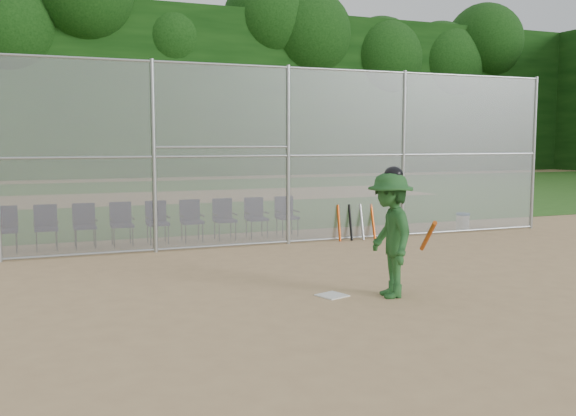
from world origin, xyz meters
name	(u,v)px	position (x,y,z in m)	size (l,w,h in m)	color
ground	(350,297)	(0.00, 0.00, 0.00)	(100.00, 100.00, 0.00)	tan
grass_strip	(148,198)	(0.00, 18.00, 0.01)	(100.00, 100.00, 0.00)	#2B5D1C
dirt_patch_far	(148,198)	(0.00, 18.00, 0.01)	(24.00, 24.00, 0.00)	tan
backstop_fence	(246,153)	(0.00, 5.00, 2.07)	(16.09, 0.09, 4.00)	gray
treeline	(137,67)	(0.00, 20.00, 5.50)	(81.00, 60.00, 11.00)	black
home_plate	(332,295)	(-0.22, 0.16, 0.01)	(0.39, 0.39, 0.02)	silver
batter_at_plate	(390,234)	(0.57, -0.18, 0.95)	(1.02, 1.42, 1.96)	#215323
water_cooler	(463,222)	(6.03, 5.32, 0.23)	(0.36, 0.36, 0.46)	white
spare_bats	(356,222)	(2.69, 4.92, 0.42)	(0.96, 0.28, 0.85)	#D84C14
chair_0	(6,230)	(-4.92, 6.15, 0.48)	(0.54, 0.52, 0.96)	#100E35
chair_1	(46,228)	(-4.13, 6.15, 0.48)	(0.54, 0.52, 0.96)	#100E35
chair_2	(85,226)	(-3.33, 6.15, 0.48)	(0.54, 0.52, 0.96)	#100E35
chair_3	(122,224)	(-2.54, 6.15, 0.48)	(0.54, 0.52, 0.96)	#100E35
chair_4	(158,222)	(-1.74, 6.15, 0.48)	(0.54, 0.52, 0.96)	#100E35
chair_5	(192,221)	(-0.95, 6.15, 0.48)	(0.54, 0.52, 0.96)	#100E35
chair_6	(225,219)	(-0.16, 6.15, 0.48)	(0.54, 0.52, 0.96)	#100E35
chair_7	(257,218)	(0.64, 6.15, 0.48)	(0.54, 0.52, 0.96)	#100E35
chair_8	(287,216)	(1.43, 6.15, 0.48)	(0.54, 0.52, 0.96)	#100E35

